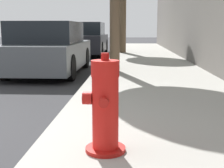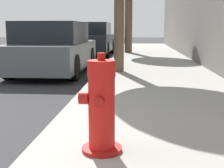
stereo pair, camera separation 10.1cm
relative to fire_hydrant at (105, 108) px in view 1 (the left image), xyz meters
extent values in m
cube|color=#99968E|center=(0.75, 0.12, -0.45)|extent=(2.86, 40.00, 0.12)
cylinder|color=#A91511|center=(0.00, 0.00, -0.37)|extent=(0.35, 0.35, 0.04)
cylinder|color=red|center=(0.00, 0.00, -0.04)|extent=(0.23, 0.23, 0.63)
cylinder|color=red|center=(0.00, 0.00, 0.34)|extent=(0.24, 0.24, 0.14)
cylinder|color=#A91511|center=(0.00, 0.00, 0.44)|extent=(0.07, 0.07, 0.06)
cylinder|color=#A91511|center=(0.00, -0.15, 0.08)|extent=(0.08, 0.07, 0.08)
cylinder|color=#A91511|center=(0.00, 0.15, 0.08)|extent=(0.08, 0.07, 0.08)
cylinder|color=#A91511|center=(-0.15, 0.00, 0.08)|extent=(0.08, 0.11, 0.11)
cube|color=#4C5156|center=(-1.92, 5.64, -0.02)|extent=(1.70, 3.94, 0.65)
cube|color=black|center=(-1.92, 5.48, 0.58)|extent=(1.56, 2.17, 0.54)
cylinder|color=black|center=(-2.69, 6.86, -0.21)|extent=(0.20, 0.61, 0.61)
cylinder|color=black|center=(-1.15, 6.86, -0.21)|extent=(0.20, 0.61, 0.61)
cylinder|color=black|center=(-2.69, 4.42, -0.21)|extent=(0.20, 0.61, 0.61)
cylinder|color=black|center=(-1.15, 4.42, -0.21)|extent=(0.20, 0.61, 0.61)
cube|color=black|center=(-1.81, 11.53, 0.03)|extent=(1.83, 4.23, 0.72)
cube|color=black|center=(-1.81, 11.36, 0.66)|extent=(1.68, 2.33, 0.55)
cylinder|color=black|center=(-2.64, 12.84, -0.19)|extent=(0.20, 0.65, 0.65)
cylinder|color=black|center=(-0.97, 12.84, -0.19)|extent=(0.20, 0.65, 0.65)
cylinder|color=black|center=(-2.64, 10.22, -0.19)|extent=(0.20, 0.65, 0.65)
cylinder|color=black|center=(-0.97, 10.22, -0.19)|extent=(0.20, 0.65, 0.65)
cylinder|color=brown|center=(-0.16, 5.24, 1.10)|extent=(0.25, 0.25, 2.97)
cylinder|color=brown|center=(-0.11, 11.52, 1.17)|extent=(0.33, 0.33, 3.12)
camera|label=1|loc=(0.20, -2.60, 0.68)|focal=50.00mm
camera|label=2|loc=(0.30, -2.59, 0.68)|focal=50.00mm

